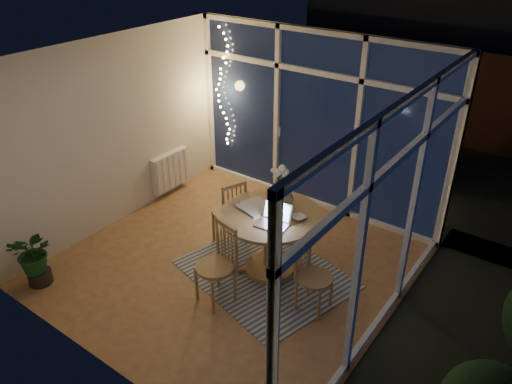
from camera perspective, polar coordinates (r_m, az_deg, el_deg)
floor at (r=6.42m, az=-2.70°, el=-8.25°), size 4.00×4.00×0.00m
ceiling at (r=5.26m, az=-3.37°, el=14.86°), size 4.00×4.00×0.00m
wall_back at (r=7.25m, az=7.02°, el=7.95°), size 4.00×0.04×2.60m
wall_front at (r=4.58m, az=-18.95°, el=-7.20°), size 4.00×0.04×2.60m
wall_left at (r=7.05m, az=-15.87°, el=6.41°), size 0.04×4.00×2.60m
wall_right at (r=4.88m, az=15.72°, el=-4.23°), size 0.04×4.00×2.60m
window_wall_back at (r=7.21m, az=6.87°, el=7.86°), size 4.00×0.10×2.60m
window_wall_right at (r=4.89m, az=15.29°, el=-4.08°), size 0.10×4.00×2.60m
radiator at (r=7.90m, az=-9.76°, el=2.46°), size 0.10×0.70×0.58m
fairy_lights at (r=7.96m, az=-3.88°, el=11.77°), size 0.24×0.10×1.85m
garden_patio at (r=10.15m, az=17.53°, el=4.82°), size 12.00×6.00×0.10m
garden_fence at (r=10.42m, az=16.70°, el=11.24°), size 11.00×0.08×1.80m
neighbour_roof at (r=12.89m, az=23.98°, el=19.31°), size 7.00×3.00×2.20m
garden_shrubs at (r=9.06m, az=6.73°, el=6.60°), size 0.90×0.90×0.90m
rug at (r=6.26m, az=1.03°, el=-9.28°), size 2.25×1.97×0.01m
dining_table at (r=6.08m, az=1.61°, el=-5.79°), size 1.48×1.48×0.83m
chair_left at (r=6.59m, az=-3.19°, el=-2.06°), size 0.59×0.59×0.97m
chair_right at (r=5.53m, az=6.75°, el=-9.55°), size 0.43×0.43×0.91m
chair_front at (r=5.60m, az=-4.75°, el=-8.35°), size 0.55×0.55×0.99m
laptop at (r=5.57m, az=1.86°, el=-2.72°), size 0.39×0.34×0.26m
flower_vase at (r=5.98m, az=3.37°, el=-0.61°), size 0.25×0.25×0.21m
bowl at (r=5.76m, az=4.87°, el=-2.93°), size 0.19×0.19×0.04m
newspapers at (r=5.95m, az=0.14°, el=-1.76°), size 0.45×0.41×0.02m
phone at (r=5.85m, az=0.99°, el=-2.40°), size 0.12×0.09×0.01m
potted_plant at (r=6.45m, az=-23.94°, el=-6.79°), size 0.68×0.65×0.76m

